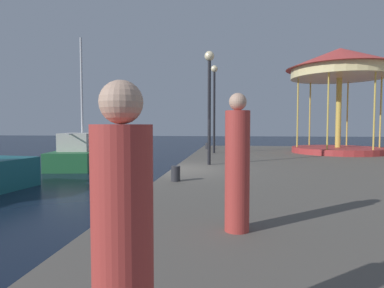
% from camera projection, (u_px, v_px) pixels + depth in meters
% --- Properties ---
extents(ground_plane, '(120.00, 120.00, 0.00)m').
position_uv_depth(ground_plane, '(172.00, 192.00, 11.09)').
color(ground_plane, black).
extents(sailboat_green, '(2.99, 5.63, 7.13)m').
position_uv_depth(sailboat_green, '(80.00, 154.00, 17.96)').
color(sailboat_green, '#236638').
rests_on(sailboat_green, ground).
extents(carousel, '(5.53, 5.53, 5.56)m').
position_uv_depth(carousel, '(340.00, 74.00, 17.31)').
color(carousel, '#B23333').
rests_on(carousel, quay_dock).
extents(lamp_post_near_edge, '(0.36, 0.36, 4.19)m').
position_uv_depth(lamp_post_near_edge, '(209.00, 87.00, 12.05)').
color(lamp_post_near_edge, black).
rests_on(lamp_post_near_edge, quay_dock).
extents(lamp_post_mid_promenade, '(0.36, 0.36, 4.63)m').
position_uv_depth(lamp_post_mid_promenade, '(214.00, 94.00, 17.26)').
color(lamp_post_mid_promenade, black).
rests_on(lamp_post_mid_promenade, quay_dock).
extents(bollard_north, '(0.24, 0.24, 0.40)m').
position_uv_depth(bollard_north, '(207.00, 146.00, 20.36)').
color(bollard_north, '#2D2D33').
rests_on(bollard_north, quay_dock).
extents(bollard_center, '(0.24, 0.24, 0.40)m').
position_uv_depth(bollard_center, '(176.00, 174.00, 8.58)').
color(bollard_center, '#2D2D33').
rests_on(bollard_center, quay_dock).
extents(person_mid_promenade, '(0.34, 0.34, 1.90)m').
position_uv_depth(person_mid_promenade, '(237.00, 167.00, 4.49)').
color(person_mid_promenade, '#B23833').
rests_on(person_mid_promenade, quay_dock).
extents(person_near_carousel, '(0.34, 0.34, 1.70)m').
position_uv_depth(person_near_carousel, '(123.00, 245.00, 1.81)').
color(person_near_carousel, '#B23833').
rests_on(person_near_carousel, quay_dock).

